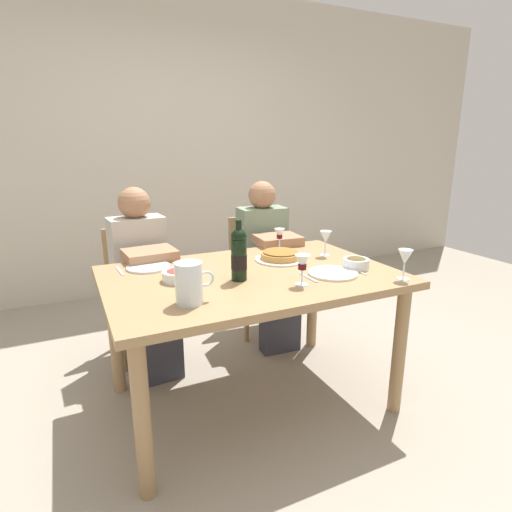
{
  "coord_description": "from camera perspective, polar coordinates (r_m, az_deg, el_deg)",
  "views": [
    {
      "loc": [
        -0.86,
        -1.88,
        1.42
      ],
      "look_at": [
        0.05,
        0.04,
        0.84
      ],
      "focal_mm": 28.98,
      "sensor_mm": 36.0,
      "label": 1
    }
  ],
  "objects": [
    {
      "name": "dinner_plate_right_setting",
      "position": [
        2.2,
        10.57,
        -2.34
      ],
      "size": [
        0.26,
        0.26,
        0.01
      ],
      "primitive_type": "cylinder",
      "color": "white",
      "rests_on": "dining_table"
    },
    {
      "name": "baked_tart",
      "position": [
        2.42,
        3.4,
        0.07
      ],
      "size": [
        0.3,
        0.3,
        0.06
      ],
      "color": "white",
      "rests_on": "dining_table"
    },
    {
      "name": "dining_table",
      "position": [
        2.2,
        -0.66,
        -4.7
      ],
      "size": [
        1.5,
        1.0,
        0.76
      ],
      "color": "#9E7A51",
      "rests_on": "ground"
    },
    {
      "name": "salad_bowl",
      "position": [
        2.09,
        -10.5,
        -2.53
      ],
      "size": [
        0.17,
        0.17,
        0.06
      ],
      "color": "silver",
      "rests_on": "dining_table"
    },
    {
      "name": "diner_right",
      "position": [
        2.98,
        1.66,
        -0.36
      ],
      "size": [
        0.35,
        0.52,
        1.16
      ],
      "rotation": [
        0.0,
        0.0,
        3.08
      ],
      "color": "gray",
      "rests_on": "ground"
    },
    {
      "name": "diner_left",
      "position": [
        2.7,
        -15.16,
        -2.6
      ],
      "size": [
        0.36,
        0.52,
        1.16
      ],
      "rotation": [
        0.0,
        0.0,
        3.22
      ],
      "color": "#B7B2A8",
      "rests_on": "ground"
    },
    {
      "name": "spoon_right_setting",
      "position": [
        2.11,
        7.25,
        -2.98
      ],
      "size": [
        0.02,
        0.16,
        0.0
      ],
      "primitive_type": "cube",
      "rotation": [
        0.0,
        0.0,
        1.59
      ],
      "color": "silver",
      "rests_on": "dining_table"
    },
    {
      "name": "wine_glass_centre",
      "position": [
        2.64,
        3.27,
        2.94
      ],
      "size": [
        0.07,
        0.07,
        0.14
      ],
      "color": "silver",
      "rests_on": "dining_table"
    },
    {
      "name": "wine_glass_spare",
      "position": [
        2.18,
        19.87,
        -0.26
      ],
      "size": [
        0.07,
        0.07,
        0.15
      ],
      "color": "silver",
      "rests_on": "dining_table"
    },
    {
      "name": "knife_right_setting",
      "position": [
        2.28,
        13.63,
        -1.91
      ],
      "size": [
        0.02,
        0.18,
        0.0
      ],
      "primitive_type": "cube",
      "rotation": [
        0.0,
        0.0,
        1.51
      ],
      "color": "silver",
      "rests_on": "dining_table"
    },
    {
      "name": "wine_glass_right_diner",
      "position": [
        1.98,
        6.42,
        -1.07
      ],
      "size": [
        0.07,
        0.07,
        0.15
      ],
      "color": "silver",
      "rests_on": "dining_table"
    },
    {
      "name": "ground_plane",
      "position": [
        2.51,
        -0.61,
        -19.15
      ],
      "size": [
        8.0,
        8.0,
        0.0
      ],
      "primitive_type": "plane",
      "color": "gray"
    },
    {
      "name": "chair_right",
      "position": [
        3.22,
        -0.05,
        -1.35
      ],
      "size": [
        0.43,
        0.43,
        0.87
      ],
      "rotation": [
        0.0,
        0.0,
        3.08
      ],
      "color": "#9E7A51",
      "rests_on": "ground"
    },
    {
      "name": "olive_bowl",
      "position": [
        2.31,
        13.64,
        -0.88
      ],
      "size": [
        0.14,
        0.14,
        0.07
      ],
      "color": "silver",
      "rests_on": "dining_table"
    },
    {
      "name": "chair_left",
      "position": [
        2.96,
        -16.14,
        -3.55
      ],
      "size": [
        0.43,
        0.43,
        0.87
      ],
      "rotation": [
        0.0,
        0.0,
        3.22
      ],
      "color": "#9E7A51",
      "rests_on": "ground"
    },
    {
      "name": "dinner_plate_left_setting",
      "position": [
        2.34,
        -14.65,
        -1.46
      ],
      "size": [
        0.24,
        0.24,
        0.01
      ],
      "primitive_type": "cylinder",
      "color": "silver",
      "rests_on": "dining_table"
    },
    {
      "name": "knife_left_setting",
      "position": [
        2.37,
        -11.1,
        -1.12
      ],
      "size": [
        0.02,
        0.18,
        0.0
      ],
      "primitive_type": "cube",
      "rotation": [
        0.0,
        0.0,
        1.61
      ],
      "color": "silver",
      "rests_on": "dining_table"
    },
    {
      "name": "water_pitcher",
      "position": [
        1.77,
        -9.19,
        -4.05
      ],
      "size": [
        0.17,
        0.12,
        0.18
      ],
      "color": "silver",
      "rests_on": "dining_table"
    },
    {
      "name": "back_wall",
      "position": [
        4.15,
        -13.76,
        14.62
      ],
      "size": [
        8.0,
        0.1,
        2.8
      ],
      "primitive_type": "cube",
      "color": "beige",
      "rests_on": "ground"
    },
    {
      "name": "wine_bottle",
      "position": [
        2.04,
        -2.37,
        0.21
      ],
      "size": [
        0.08,
        0.08,
        0.31
      ],
      "color": "black",
      "rests_on": "dining_table"
    },
    {
      "name": "wine_glass_left_diner",
      "position": [
        2.52,
        9.58,
        2.48
      ],
      "size": [
        0.07,
        0.07,
        0.15
      ],
      "color": "silver",
      "rests_on": "dining_table"
    },
    {
      "name": "fork_left_setting",
      "position": [
        2.32,
        -18.27,
        -1.98
      ],
      "size": [
        0.02,
        0.16,
        0.0
      ],
      "primitive_type": "cube",
      "rotation": [
        0.0,
        0.0,
        1.62
      ],
      "color": "silver",
      "rests_on": "dining_table"
    }
  ]
}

